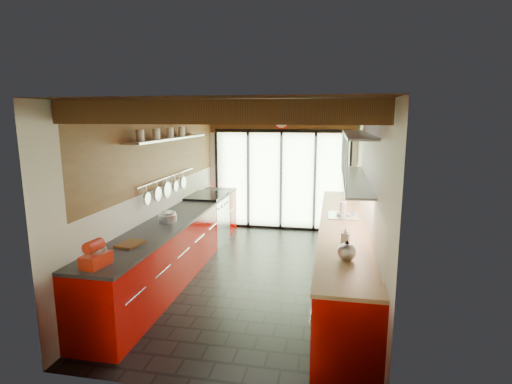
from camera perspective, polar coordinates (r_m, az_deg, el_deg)
ground at (r=6.36m, az=0.25°, el=-11.84°), size 5.50×5.50×0.00m
room_shell at (r=5.92m, az=0.26°, el=3.09°), size 5.50×5.50×5.50m
ceiling_beams at (r=6.24m, az=0.93°, el=10.92°), size 3.14×5.06×4.90m
glass_door at (r=8.57m, az=3.63°, el=5.47°), size 2.95×0.10×2.90m
left_counter at (r=6.54m, az=-10.87°, el=-7.09°), size 0.68×5.00×0.92m
range_stove at (r=7.85m, az=-6.96°, el=-3.89°), size 0.66×0.90×0.97m
right_counter at (r=6.10m, az=12.22°, el=-8.45°), size 0.68×5.00×0.92m
sink_assembly at (r=6.35m, az=12.46°, el=-3.02°), size 0.45×0.52×0.43m
upper_cabinets_right at (r=6.11m, az=14.15°, el=4.85°), size 0.34×3.00×3.00m
left_wall_fixtures at (r=6.51m, az=-12.29°, el=5.23°), size 0.28×2.60×0.96m
stand_mixer at (r=4.47m, az=-21.85°, el=-8.41°), size 0.22×0.34×0.29m
pot_large at (r=6.05m, az=-12.39°, el=-3.43°), size 0.26×0.26×0.14m
pot_small at (r=6.02m, az=-12.50°, el=-3.64°), size 0.30×0.30×0.10m
cutting_board at (r=5.07m, az=-17.53°, el=-7.08°), size 0.29×0.36×0.03m
kettle at (r=4.44m, az=12.83°, el=-8.17°), size 0.24×0.27×0.23m
paper_towel at (r=6.26m, az=12.34°, el=-2.44°), size 0.13×0.13×0.29m
soap_bottle at (r=4.96m, az=12.65°, el=-6.12°), size 0.11×0.11×0.21m
bowl at (r=6.34m, az=12.29°, el=-3.17°), size 0.26×0.26×0.05m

